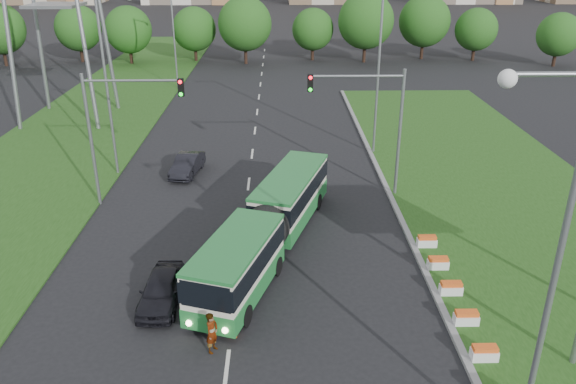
{
  "coord_description": "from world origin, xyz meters",
  "views": [
    {
      "loc": [
        -1.02,
        -22.61,
        14.41
      ],
      "look_at": [
        -0.51,
        4.59,
        2.6
      ],
      "focal_mm": 35.0,
      "sensor_mm": 36.0,
      "label": 1
    }
  ],
  "objects_px": {
    "traffic_mast_left": "(116,119)",
    "shopping_trolley": "(233,330)",
    "articulated_bus": "(265,224)",
    "pedestrian": "(212,333)",
    "car_left_far": "(187,165)",
    "car_left_near": "(162,289)",
    "traffic_mast_median": "(374,113)"
  },
  "relations": [
    {
      "from": "articulated_bus",
      "to": "shopping_trolley",
      "type": "bearing_deg",
      "value": -81.36
    },
    {
      "from": "pedestrian",
      "to": "shopping_trolley",
      "type": "relative_size",
      "value": 3.06
    },
    {
      "from": "traffic_mast_left",
      "to": "shopping_trolley",
      "type": "xyz_separation_m",
      "value": [
        7.48,
        -13.03,
        -5.07
      ]
    },
    {
      "from": "traffic_mast_median",
      "to": "car_left_far",
      "type": "relative_size",
      "value": 1.91
    },
    {
      "from": "articulated_bus",
      "to": "shopping_trolley",
      "type": "distance_m",
      "value": 7.18
    },
    {
      "from": "articulated_bus",
      "to": "pedestrian",
      "type": "distance_m",
      "value": 8.13
    },
    {
      "from": "articulated_bus",
      "to": "pedestrian",
      "type": "bearing_deg",
      "value": -85.28
    },
    {
      "from": "traffic_mast_left",
      "to": "traffic_mast_median",
      "type": "bearing_deg",
      "value": 3.77
    },
    {
      "from": "car_left_far",
      "to": "shopping_trolley",
      "type": "distance_m",
      "value": 18.47
    },
    {
      "from": "articulated_bus",
      "to": "pedestrian",
      "type": "height_order",
      "value": "articulated_bus"
    },
    {
      "from": "pedestrian",
      "to": "shopping_trolley",
      "type": "bearing_deg",
      "value": -13.95
    },
    {
      "from": "car_left_far",
      "to": "pedestrian",
      "type": "bearing_deg",
      "value": -69.94
    },
    {
      "from": "traffic_mast_median",
      "to": "car_left_near",
      "type": "distance_m",
      "value": 16.66
    },
    {
      "from": "articulated_bus",
      "to": "car_left_near",
      "type": "distance_m",
      "value": 6.47
    },
    {
      "from": "traffic_mast_left",
      "to": "articulated_bus",
      "type": "bearing_deg",
      "value": -34.97
    },
    {
      "from": "shopping_trolley",
      "to": "articulated_bus",
      "type": "bearing_deg",
      "value": 84.19
    },
    {
      "from": "articulated_bus",
      "to": "car_left_far",
      "type": "distance_m",
      "value": 12.34
    },
    {
      "from": "traffic_mast_left",
      "to": "car_left_far",
      "type": "distance_m",
      "value": 7.42
    },
    {
      "from": "articulated_bus",
      "to": "shopping_trolley",
      "type": "xyz_separation_m",
      "value": [
        -1.19,
        -6.97,
        -1.25
      ]
    },
    {
      "from": "car_left_near",
      "to": "shopping_trolley",
      "type": "bearing_deg",
      "value": -34.05
    },
    {
      "from": "traffic_mast_median",
      "to": "car_left_near",
      "type": "bearing_deg",
      "value": -133.19
    },
    {
      "from": "car_left_near",
      "to": "pedestrian",
      "type": "bearing_deg",
      "value": -50.26
    },
    {
      "from": "car_left_near",
      "to": "pedestrian",
      "type": "height_order",
      "value": "pedestrian"
    },
    {
      "from": "pedestrian",
      "to": "car_left_far",
      "type": "bearing_deg",
      "value": 35.38
    },
    {
      "from": "traffic_mast_median",
      "to": "traffic_mast_left",
      "type": "relative_size",
      "value": 1.0
    },
    {
      "from": "car_left_near",
      "to": "car_left_far",
      "type": "relative_size",
      "value": 0.99
    },
    {
      "from": "articulated_bus",
      "to": "car_left_near",
      "type": "relative_size",
      "value": 3.68
    },
    {
      "from": "pedestrian",
      "to": "articulated_bus",
      "type": "bearing_deg",
      "value": 10.65
    },
    {
      "from": "traffic_mast_left",
      "to": "shopping_trolley",
      "type": "relative_size",
      "value": 14.11
    },
    {
      "from": "traffic_mast_median",
      "to": "pedestrian",
      "type": "distance_m",
      "value": 17.72
    },
    {
      "from": "car_left_near",
      "to": "shopping_trolley",
      "type": "height_order",
      "value": "car_left_near"
    },
    {
      "from": "traffic_mast_median",
      "to": "car_left_far",
      "type": "height_order",
      "value": "traffic_mast_median"
    }
  ]
}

